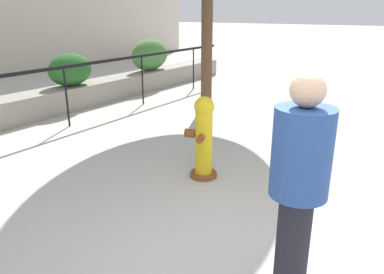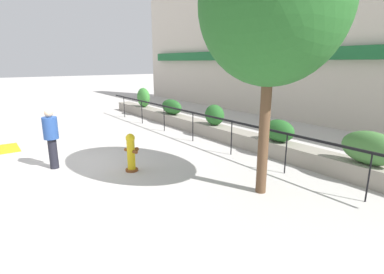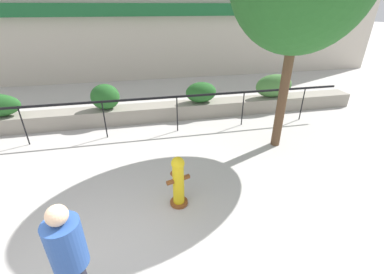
# 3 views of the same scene
# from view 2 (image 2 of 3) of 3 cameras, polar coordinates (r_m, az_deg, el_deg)

# --- Properties ---
(ground_plane) EXTENTS (120.00, 120.00, 0.00)m
(ground_plane) POSITION_cam_2_polar(r_m,az_deg,el_deg) (9.70, -23.98, -5.09)
(ground_plane) COLOR #BCB7B2
(building_facade) EXTENTS (30.00, 1.36, 8.00)m
(building_facade) POSITION_cam_2_polar(r_m,az_deg,el_deg) (16.48, 21.39, 16.66)
(building_facade) COLOR beige
(building_facade) RESTS_ON ground
(planter_wall_low) EXTENTS (18.00, 0.70, 0.50)m
(planter_wall_low) POSITION_cam_2_polar(r_m,az_deg,el_deg) (12.23, 4.32, 1.14)
(planter_wall_low) COLOR gray
(planter_wall_low) RESTS_ON ground
(fence_railing_segment) EXTENTS (15.00, 0.05, 1.15)m
(fence_railing_segment) POSITION_cam_2_polar(r_m,az_deg,el_deg) (11.41, 0.17, 4.17)
(fence_railing_segment) COLOR black
(fence_railing_segment) RESTS_ON ground
(hedge_bush_0) EXTENTS (1.07, 0.58, 1.08)m
(hedge_bush_0) POSITION_cam_2_polar(r_m,az_deg,el_deg) (17.26, -9.24, 7.45)
(hedge_bush_0) COLOR #387F33
(hedge_bush_0) RESTS_ON planter_wall_low
(hedge_bush_1) EXTENTS (1.52, 0.60, 0.72)m
(hedge_bush_1) POSITION_cam_2_polar(r_m,az_deg,el_deg) (14.71, -3.91, 5.77)
(hedge_bush_1) COLOR #235B23
(hedge_bush_1) RESTS_ON planter_wall_low
(hedge_bush_2) EXTENTS (0.91, 0.67, 0.83)m
(hedge_bush_2) POSITION_cam_2_polar(r_m,az_deg,el_deg) (12.12, 4.31, 4.22)
(hedge_bush_2) COLOR #235B23
(hedge_bush_2) RESTS_ON planter_wall_low
(hedge_bush_3) EXTENTS (1.07, 0.65, 0.71)m
(hedge_bush_3) POSITION_cam_2_polar(r_m,az_deg,el_deg) (9.97, 16.25, 1.17)
(hedge_bush_3) COLOR #235B23
(hedge_bush_3) RESTS_ON planter_wall_low
(hedge_bush_4) EXTENTS (1.40, 0.56, 0.84)m
(hedge_bush_4) POSITION_cam_2_polar(r_m,az_deg,el_deg) (8.61, 30.75, -1.81)
(hedge_bush_4) COLOR #427538
(hedge_bush_4) RESTS_ON planter_wall_low
(fire_hydrant) EXTENTS (0.48, 0.48, 1.08)m
(fire_hydrant) POSITION_cam_2_polar(r_m,az_deg,el_deg) (8.51, -11.53, -2.83)
(fire_hydrant) COLOR brown
(fire_hydrant) RESTS_ON ground
(street_tree) EXTENTS (3.23, 2.91, 5.85)m
(street_tree) POSITION_cam_2_polar(r_m,az_deg,el_deg) (6.86, 14.96, 23.37)
(street_tree) COLOR brown
(street_tree) RESTS_ON ground
(pedestrian) EXTENTS (0.40, 0.40, 1.73)m
(pedestrian) POSITION_cam_2_polar(r_m,az_deg,el_deg) (9.33, -25.26, 0.35)
(pedestrian) COLOR black
(pedestrian) RESTS_ON ground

